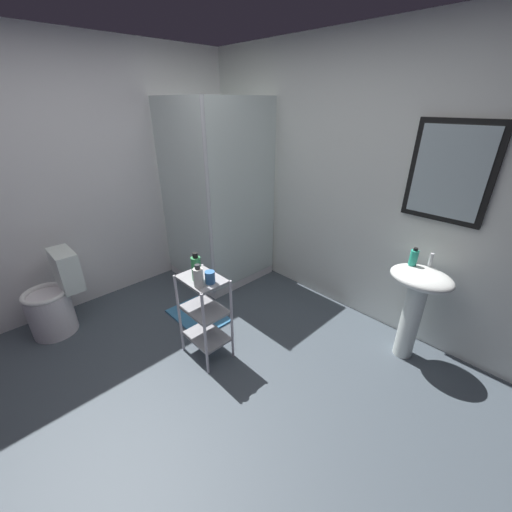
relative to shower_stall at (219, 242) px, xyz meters
name	(u,v)px	position (x,y,z in m)	size (l,w,h in m)	color
ground_plane	(193,393)	(1.22, -1.22, -0.47)	(4.20, 4.20, 0.02)	#454F58
wall_back	(349,184)	(1.23, 0.63, 0.79)	(4.20, 0.14, 2.50)	white
wall_left	(72,183)	(-0.63, -1.22, 0.79)	(0.10, 4.20, 2.50)	white
shower_stall	(219,242)	(0.00, 0.00, 0.00)	(0.92, 0.92, 2.00)	white
pedestal_sink	(417,296)	(2.12, 0.30, 0.12)	(0.46, 0.37, 0.81)	white
sink_faucet	(431,259)	(2.12, 0.42, 0.40)	(0.03, 0.03, 0.10)	silver
toilet	(55,301)	(-0.26, -1.69, -0.15)	(0.37, 0.49, 0.76)	white
storage_cart	(205,311)	(0.96, -0.90, -0.03)	(0.38, 0.28, 0.74)	silver
hand_soap_bottle	(414,257)	(2.03, 0.33, 0.41)	(0.06, 0.06, 0.14)	#2DBC99
body_wash_bottle_green	(196,268)	(0.96, -0.93, 0.38)	(0.07, 0.07, 0.22)	#379554
lotion_bottle_white	(198,277)	(1.05, -0.98, 0.35)	(0.07, 0.07, 0.18)	white
rinse_cup	(210,277)	(1.07, -0.89, 0.32)	(0.07, 0.07, 0.09)	#3870B2
bath_mat	(198,316)	(0.48, -0.66, -0.45)	(0.60, 0.40, 0.02)	teal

